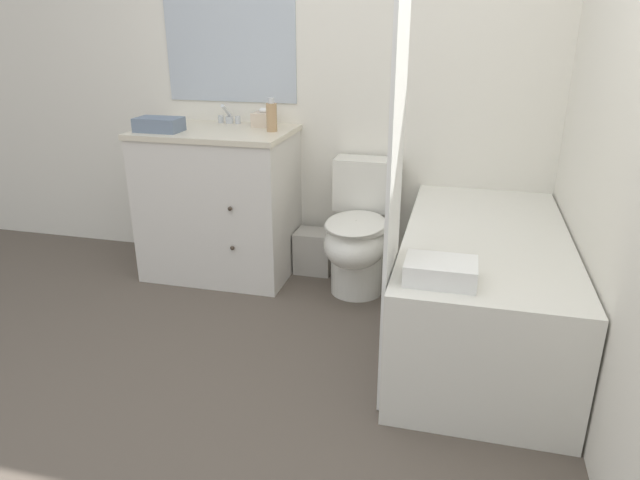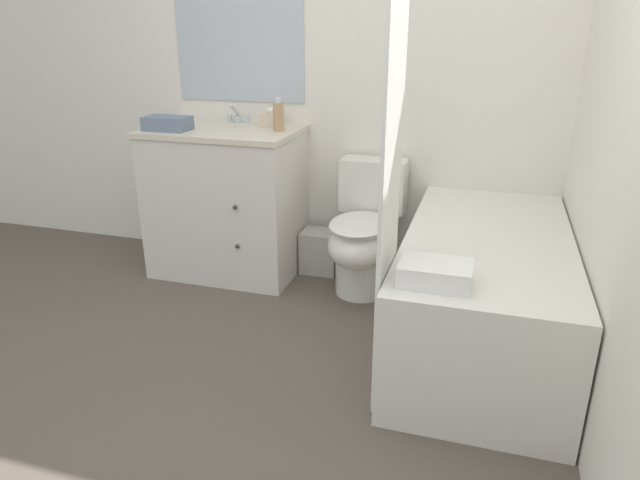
{
  "view_description": "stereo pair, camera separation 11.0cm",
  "coord_description": "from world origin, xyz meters",
  "px_view_note": "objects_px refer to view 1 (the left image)",
  "views": [
    {
      "loc": [
        0.65,
        -1.54,
        1.45
      ],
      "look_at": [
        0.06,
        0.78,
        0.53
      ],
      "focal_mm": 32.0,
      "sensor_mm": 36.0,
      "label": 1
    },
    {
      "loc": [
        0.76,
        -1.51,
        1.45
      ],
      "look_at": [
        0.06,
        0.78,
        0.53
      ],
      "focal_mm": 32.0,
      "sensor_mm": 36.0,
      "label": 2
    }
  ],
  "objects_px": {
    "bathtub": "(481,287)",
    "wastebasket": "(314,251)",
    "toilet": "(359,234)",
    "hand_towel_folded": "(159,125)",
    "vanity_cabinet": "(220,201)",
    "soap_dispenser": "(272,116)",
    "sink_faucet": "(229,118)",
    "bath_towel_folded": "(441,271)",
    "tissue_box": "(263,119)"
  },
  "relations": [
    {
      "from": "bathtub",
      "to": "wastebasket",
      "type": "xyz_separation_m",
      "value": [
        -0.97,
        0.59,
        -0.15
      ]
    },
    {
      "from": "toilet",
      "to": "hand_towel_folded",
      "type": "relative_size",
      "value": 2.86
    },
    {
      "from": "bathtub",
      "to": "vanity_cabinet",
      "type": "bearing_deg",
      "value": 162.98
    },
    {
      "from": "soap_dispenser",
      "to": "sink_faucet",
      "type": "bearing_deg",
      "value": 150.98
    },
    {
      "from": "sink_faucet",
      "to": "bath_towel_folded",
      "type": "height_order",
      "value": "sink_faucet"
    },
    {
      "from": "hand_towel_folded",
      "to": "sink_faucet",
      "type": "bearing_deg",
      "value": 51.86
    },
    {
      "from": "bathtub",
      "to": "soap_dispenser",
      "type": "distance_m",
      "value": 1.45
    },
    {
      "from": "wastebasket",
      "to": "hand_towel_folded",
      "type": "height_order",
      "value": "hand_towel_folded"
    },
    {
      "from": "vanity_cabinet",
      "to": "wastebasket",
      "type": "height_order",
      "value": "vanity_cabinet"
    },
    {
      "from": "soap_dispenser",
      "to": "vanity_cabinet",
      "type": "bearing_deg",
      "value": -177.57
    },
    {
      "from": "hand_towel_folded",
      "to": "bath_towel_folded",
      "type": "bearing_deg",
      "value": -29.16
    },
    {
      "from": "vanity_cabinet",
      "to": "soap_dispenser",
      "type": "bearing_deg",
      "value": 2.43
    },
    {
      "from": "soap_dispenser",
      "to": "hand_towel_folded",
      "type": "xyz_separation_m",
      "value": [
        -0.61,
        -0.16,
        -0.04
      ]
    },
    {
      "from": "bathtub",
      "to": "toilet",
      "type": "bearing_deg",
      "value": 148.84
    },
    {
      "from": "bathtub",
      "to": "hand_towel_folded",
      "type": "bearing_deg",
      "value": 169.79
    },
    {
      "from": "toilet",
      "to": "tissue_box",
      "type": "relative_size",
      "value": 5.59
    },
    {
      "from": "toilet",
      "to": "hand_towel_folded",
      "type": "height_order",
      "value": "hand_towel_folded"
    },
    {
      "from": "soap_dispenser",
      "to": "wastebasket",
      "type": "bearing_deg",
      "value": 28.45
    },
    {
      "from": "bath_towel_folded",
      "to": "wastebasket",
      "type": "bearing_deg",
      "value": 124.13
    },
    {
      "from": "tissue_box",
      "to": "hand_towel_folded",
      "type": "distance_m",
      "value": 0.59
    },
    {
      "from": "toilet",
      "to": "sink_faucet",
      "type": "bearing_deg",
      "value": 162.83
    },
    {
      "from": "wastebasket",
      "to": "hand_towel_folded",
      "type": "bearing_deg",
      "value": -161.66
    },
    {
      "from": "vanity_cabinet",
      "to": "sink_faucet",
      "type": "relative_size",
      "value": 6.17
    },
    {
      "from": "toilet",
      "to": "bathtub",
      "type": "distance_m",
      "value": 0.78
    },
    {
      "from": "toilet",
      "to": "bathtub",
      "type": "xyz_separation_m",
      "value": [
        0.66,
        -0.4,
        -0.06
      ]
    },
    {
      "from": "hand_towel_folded",
      "to": "bath_towel_folded",
      "type": "height_order",
      "value": "hand_towel_folded"
    },
    {
      "from": "toilet",
      "to": "wastebasket",
      "type": "xyz_separation_m",
      "value": [
        -0.31,
        0.19,
        -0.21
      ]
    },
    {
      "from": "sink_faucet",
      "to": "bath_towel_folded",
      "type": "xyz_separation_m",
      "value": [
        1.34,
        -1.24,
        -0.32
      ]
    },
    {
      "from": "vanity_cabinet",
      "to": "bathtub",
      "type": "distance_m",
      "value": 1.6
    },
    {
      "from": "tissue_box",
      "to": "toilet",
      "type": "bearing_deg",
      "value": -19.91
    },
    {
      "from": "sink_faucet",
      "to": "toilet",
      "type": "xyz_separation_m",
      "value": [
        0.85,
        -0.26,
        -0.57
      ]
    },
    {
      "from": "toilet",
      "to": "hand_towel_folded",
      "type": "bearing_deg",
      "value": -175.95
    },
    {
      "from": "bathtub",
      "to": "tissue_box",
      "type": "bearing_deg",
      "value": 154.0
    },
    {
      "from": "soap_dispenser",
      "to": "bathtub",
      "type": "bearing_deg",
      "value": -22.06
    },
    {
      "from": "toilet",
      "to": "soap_dispenser",
      "type": "bearing_deg",
      "value": 171.51
    },
    {
      "from": "vanity_cabinet",
      "to": "bathtub",
      "type": "bearing_deg",
      "value": -17.02
    },
    {
      "from": "vanity_cabinet",
      "to": "wastebasket",
      "type": "bearing_deg",
      "value": 13.19
    },
    {
      "from": "vanity_cabinet",
      "to": "sink_faucet",
      "type": "bearing_deg",
      "value": 90.0
    },
    {
      "from": "toilet",
      "to": "wastebasket",
      "type": "bearing_deg",
      "value": 148.17
    },
    {
      "from": "sink_faucet",
      "to": "hand_towel_folded",
      "type": "height_order",
      "value": "sink_faucet"
    },
    {
      "from": "toilet",
      "to": "bath_towel_folded",
      "type": "distance_m",
      "value": 1.12
    },
    {
      "from": "bath_towel_folded",
      "to": "hand_towel_folded",
      "type": "bearing_deg",
      "value": 150.84
    },
    {
      "from": "toilet",
      "to": "wastebasket",
      "type": "relative_size",
      "value": 2.77
    },
    {
      "from": "bathtub",
      "to": "wastebasket",
      "type": "distance_m",
      "value": 1.15
    },
    {
      "from": "sink_faucet",
      "to": "bath_towel_folded",
      "type": "distance_m",
      "value": 1.85
    },
    {
      "from": "soap_dispenser",
      "to": "tissue_box",
      "type": "bearing_deg",
      "value": 124.64
    },
    {
      "from": "wastebasket",
      "to": "hand_towel_folded",
      "type": "relative_size",
      "value": 1.03
    },
    {
      "from": "bathtub",
      "to": "soap_dispenser",
      "type": "bearing_deg",
      "value": 157.94
    },
    {
      "from": "toilet",
      "to": "bath_towel_folded",
      "type": "bearing_deg",
      "value": -63.66
    },
    {
      "from": "tissue_box",
      "to": "sink_faucet",
      "type": "bearing_deg",
      "value": 170.44
    }
  ]
}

